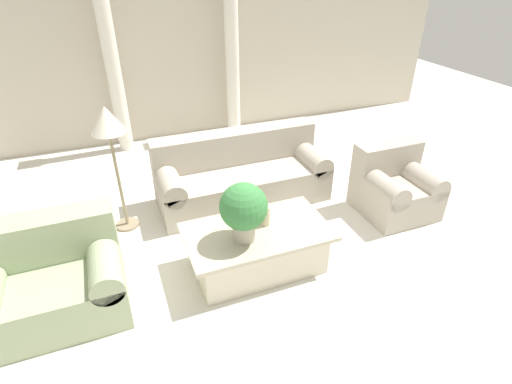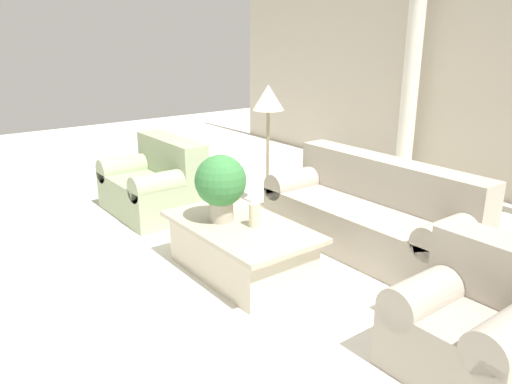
% 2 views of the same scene
% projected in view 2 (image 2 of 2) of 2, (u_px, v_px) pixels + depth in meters
% --- Properties ---
extents(ground_plane, '(16.00, 16.00, 0.00)m').
position_uv_depth(ground_plane, '(277.00, 263.00, 4.56)').
color(ground_plane, silver).
extents(wall_back, '(10.00, 0.06, 3.20)m').
position_uv_depth(wall_back, '(497.00, 68.00, 6.04)').
color(wall_back, beige).
rests_on(wall_back, ground_plane).
extents(sofa_long, '(2.13, 0.85, 0.85)m').
position_uv_depth(sofa_long, '(371.00, 214.00, 4.82)').
color(sofa_long, '#ADA393').
rests_on(sofa_long, ground_plane).
extents(loveseat, '(1.19, 0.85, 0.85)m').
position_uv_depth(loveseat, '(156.00, 183.00, 5.77)').
color(loveseat, '#A0AF87').
rests_on(loveseat, ground_plane).
extents(coffee_table, '(1.41, 0.81, 0.46)m').
position_uv_depth(coffee_table, '(240.00, 248.00, 4.32)').
color(coffee_table, beige).
rests_on(coffee_table, ground_plane).
extents(potted_plant, '(0.44, 0.44, 0.58)m').
position_uv_depth(potted_plant, '(221.00, 183.00, 4.22)').
color(potted_plant, '#B2A893').
rests_on(potted_plant, coffee_table).
extents(pillar_candle, '(0.09, 0.09, 0.20)m').
position_uv_depth(pillar_candle, '(254.00, 215.00, 4.17)').
color(pillar_candle, beige).
rests_on(pillar_candle, coffee_table).
extents(floor_lamp, '(0.36, 0.36, 1.46)m').
position_uv_depth(floor_lamp, '(268.00, 106.00, 5.60)').
color(floor_lamp, gray).
rests_on(floor_lamp, ground_plane).
extents(column_left, '(0.31, 0.31, 2.62)m').
position_uv_depth(column_left, '(410.00, 85.00, 6.69)').
color(column_left, silver).
rests_on(column_left, ground_plane).
extents(armchair, '(0.83, 0.81, 0.82)m').
position_uv_depth(armchair, '(477.00, 321.00, 3.03)').
color(armchair, '#ADA393').
rests_on(armchair, ground_plane).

